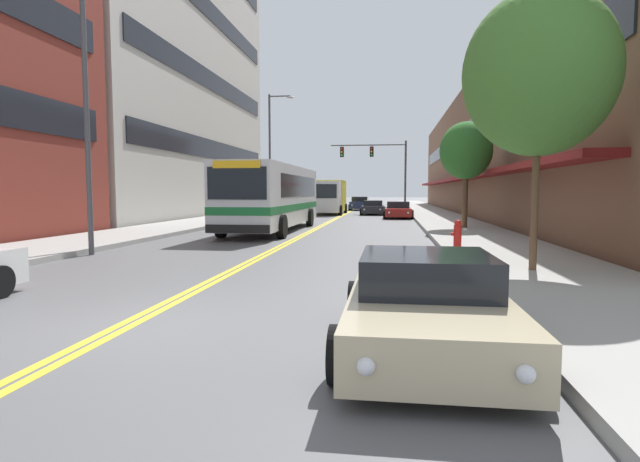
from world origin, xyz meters
TOP-DOWN VIEW (x-y plane):
  - ground_plane at (0.00, 37.00)m, footprint 240.00×240.00m
  - sidewalk_left at (-7.41, 37.00)m, footprint 3.82×106.00m
  - sidewalk_right at (7.41, 37.00)m, footprint 3.82×106.00m
  - centre_line at (0.00, 37.00)m, footprint 0.34×106.00m
  - office_tower_left at (-15.56, 30.35)m, footprint 12.08×28.00m
  - storefront_row_right at (13.55, 37.00)m, footprint 9.10×68.00m
  - city_bus at (-1.92, 17.70)m, footprint 2.93×11.95m
  - car_dark_grey_parked_left_near at (-4.37, 27.77)m, footprint 2.19×4.46m
  - car_beige_parked_right_foreground at (4.28, -0.43)m, footprint 2.12×4.15m
  - car_red_parked_right_mid at (4.43, 30.33)m, footprint 2.11×4.76m
  - car_charcoal_moving_lead at (2.44, 35.57)m, footprint 2.07×4.36m
  - car_navy_moving_second at (0.74, 45.42)m, footprint 2.14×4.38m
  - box_truck at (-1.30, 35.80)m, footprint 2.63×6.57m
  - traffic_signal_mast at (2.86, 39.17)m, footprint 6.85×0.38m
  - street_lamp_left_near at (-5.04, 7.53)m, footprint 2.13×0.28m
  - street_lamp_left_far at (-5.08, 30.87)m, footprint 1.98×0.28m
  - street_tree_right_near at (7.06, 5.18)m, footprint 3.31×3.31m
  - street_tree_right_mid at (7.50, 18.78)m, footprint 2.55×2.55m
  - fire_hydrant at (5.95, 9.46)m, footprint 0.33×0.25m

SIDE VIEW (x-z plane):
  - ground_plane at x=0.00m, z-range 0.00..0.00m
  - centre_line at x=0.00m, z-range 0.00..0.01m
  - sidewalk_left at x=-7.41m, z-range 0.00..0.17m
  - sidewalk_right at x=7.41m, z-range 0.00..0.17m
  - car_beige_parked_right_foreground at x=4.28m, z-range -0.04..1.14m
  - car_charcoal_moving_lead at x=2.44m, z-range -0.03..1.16m
  - car_red_parked_right_mid at x=4.43m, z-range -0.03..1.18m
  - car_dark_grey_parked_left_near at x=-4.37m, z-range -0.03..1.23m
  - fire_hydrant at x=5.95m, z-range 0.17..1.06m
  - car_navy_moving_second at x=0.74m, z-range -0.05..1.34m
  - box_truck at x=-1.30m, z-range 0.09..2.98m
  - city_bus at x=-1.92m, z-range 0.21..3.38m
  - street_tree_right_mid at x=7.50m, z-range 1.34..6.52m
  - street_tree_right_near at x=7.06m, z-range 1.45..7.66m
  - traffic_signal_mast at x=2.86m, z-range 1.41..7.90m
  - storefront_row_right at x=13.55m, z-range 0.00..10.30m
  - street_lamp_left_near at x=-5.04m, z-range 0.75..9.57m
  - street_lamp_left_far at x=-5.08m, z-range 0.74..10.01m
  - office_tower_left at x=-15.56m, z-range 0.00..30.64m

